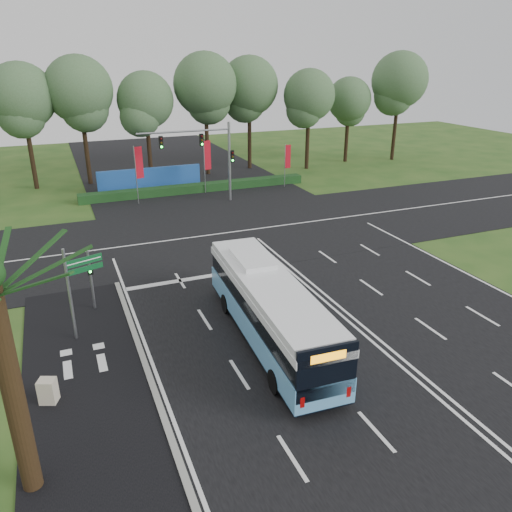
{
  "coord_description": "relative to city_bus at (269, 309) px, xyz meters",
  "views": [
    {
      "loc": [
        -12.51,
        -21.36,
        12.4
      ],
      "look_at": [
        -2.99,
        2.0,
        2.19
      ],
      "focal_mm": 35.0,
      "sensor_mm": 36.0,
      "label": 1
    }
  ],
  "objects": [
    {
      "name": "ground",
      "position": [
        4.37,
        3.0,
        -1.68
      ],
      "size": [
        120.0,
        120.0,
        0.0
      ],
      "primitive_type": "plane",
      "color": "#254B19",
      "rests_on": "ground"
    },
    {
      "name": "road_main",
      "position": [
        4.37,
        3.0,
        -1.66
      ],
      "size": [
        20.0,
        120.0,
        0.04
      ],
      "primitive_type": "cube",
      "color": "black",
      "rests_on": "ground"
    },
    {
      "name": "road_cross",
      "position": [
        4.37,
        15.0,
        -1.65
      ],
      "size": [
        120.0,
        14.0,
        0.05
      ],
      "primitive_type": "cube",
      "color": "black",
      "rests_on": "ground"
    },
    {
      "name": "bike_path",
      "position": [
        -8.13,
        -0.0,
        -1.65
      ],
      "size": [
        5.0,
        18.0,
        0.06
      ],
      "primitive_type": "cube",
      "color": "black",
      "rests_on": "ground"
    },
    {
      "name": "kerb_strip",
      "position": [
        -5.73,
        -0.0,
        -1.62
      ],
      "size": [
        0.25,
        18.0,
        0.12
      ],
      "primitive_type": "cube",
      "color": "gray",
      "rests_on": "ground"
    },
    {
      "name": "city_bus",
      "position": [
        0.0,
        0.0,
        0.0
      ],
      "size": [
        3.03,
        11.72,
        3.33
      ],
      "rotation": [
        0.0,
        0.0,
        -0.05
      ],
      "color": "#5FA6DC",
      "rests_on": "ground"
    },
    {
      "name": "pedestrian_signal",
      "position": [
        -7.2,
        6.24,
        0.12
      ],
      "size": [
        0.28,
        0.41,
        3.29
      ],
      "rotation": [
        0.0,
        0.0,
        0.09
      ],
      "color": "gray",
      "rests_on": "ground"
    },
    {
      "name": "street_sign",
      "position": [
        -7.97,
        3.64,
        1.15
      ],
      "size": [
        1.69,
        0.66,
        4.55
      ],
      "rotation": [
        0.0,
        0.0,
        0.34
      ],
      "color": "gray",
      "rests_on": "ground"
    },
    {
      "name": "utility_cabinet",
      "position": [
        -9.57,
        -0.92,
        -1.16
      ],
      "size": [
        0.78,
        0.72,
        1.04
      ],
      "primitive_type": "cube",
      "rotation": [
        0.0,
        0.0,
        -0.39
      ],
      "color": "beige",
      "rests_on": "ground"
    },
    {
      "name": "banner_flag_left",
      "position": [
        -1.36,
        25.48,
        1.66
      ],
      "size": [
        0.74,
        0.24,
        5.16
      ],
      "rotation": [
        0.0,
        0.0,
        0.26
      ],
      "color": "gray",
      "rests_on": "ground"
    },
    {
      "name": "banner_flag_mid",
      "position": [
        5.26,
        26.84,
        1.61
      ],
      "size": [
        0.74,
        0.22,
        5.08
      ],
      "rotation": [
        0.0,
        0.0,
        0.23
      ],
      "color": "gray",
      "rests_on": "ground"
    },
    {
      "name": "banner_flag_right",
      "position": [
        13.33,
        26.13,
        1.12
      ],
      "size": [
        0.63,
        0.07,
        4.28
      ],
      "rotation": [
        0.0,
        0.0,
        -0.0
      ],
      "color": "gray",
      "rests_on": "ground"
    },
    {
      "name": "traffic_light_gantry",
      "position": [
        4.58,
        23.5,
        2.99
      ],
      "size": [
        8.41,
        0.28,
        7.0
      ],
      "color": "gray",
      "rests_on": "ground"
    },
    {
      "name": "hedge",
      "position": [
        4.37,
        27.5,
        -1.28
      ],
      "size": [
        22.0,
        1.2,
        0.8
      ],
      "primitive_type": "cube",
      "color": "#133416",
      "rests_on": "ground"
    },
    {
      "name": "blue_hoarding",
      "position": [
        0.37,
        30.0,
        -0.58
      ],
      "size": [
        10.0,
        0.3,
        2.2
      ],
      "primitive_type": "cube",
      "color": "#1E4FA4",
      "rests_on": "ground"
    },
    {
      "name": "eucalyptus_row",
      "position": [
        6.88,
        34.66,
        7.23
      ],
      "size": [
        55.43,
        8.72,
        12.9
      ],
      "color": "black",
      "rests_on": "ground"
    }
  ]
}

